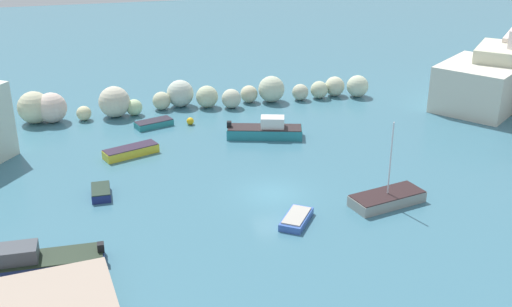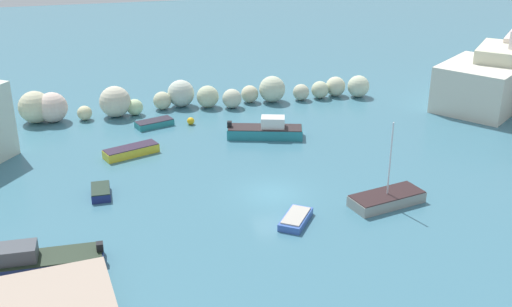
{
  "view_description": "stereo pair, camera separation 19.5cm",
  "coord_description": "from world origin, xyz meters",
  "px_view_note": "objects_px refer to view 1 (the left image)",
  "views": [
    {
      "loc": [
        -10.45,
        -36.46,
        18.91
      ],
      "look_at": [
        0.0,
        4.69,
        1.0
      ],
      "focal_mm": 44.36,
      "sensor_mm": 36.0,
      "label": 1
    },
    {
      "loc": [
        -10.26,
        -36.5,
        18.91
      ],
      "look_at": [
        0.0,
        4.69,
        1.0
      ],
      "focal_mm": 44.36,
      "sensor_mm": 36.0,
      "label": 2
    }
  ],
  "objects_px": {
    "moored_boat_5": "(296,219)",
    "moored_boat_6": "(266,130)",
    "channel_buoy": "(190,121)",
    "moored_boat_3": "(34,261)",
    "moored_boat_0": "(154,123)",
    "moored_boat_2": "(101,192)",
    "moored_boat_4": "(387,198)",
    "moored_boat_1": "(131,151)"
  },
  "relations": [
    {
      "from": "moored_boat_5",
      "to": "moored_boat_6",
      "type": "xyz_separation_m",
      "value": [
        1.91,
        14.28,
        0.35
      ]
    },
    {
      "from": "moored_boat_0",
      "to": "moored_boat_1",
      "type": "xyz_separation_m",
      "value": [
        -2.34,
        -5.95,
        0.07
      ]
    },
    {
      "from": "moored_boat_5",
      "to": "moored_boat_6",
      "type": "relative_size",
      "value": 0.5
    },
    {
      "from": "channel_buoy",
      "to": "moored_boat_5",
      "type": "xyz_separation_m",
      "value": [
        3.64,
        -18.76,
        -0.07
      ]
    },
    {
      "from": "moored_boat_1",
      "to": "moored_boat_6",
      "type": "bearing_deg",
      "value": -14.63
    },
    {
      "from": "moored_boat_1",
      "to": "moored_boat_3",
      "type": "distance_m",
      "value": 15.88
    },
    {
      "from": "moored_boat_5",
      "to": "moored_boat_6",
      "type": "height_order",
      "value": "moored_boat_6"
    },
    {
      "from": "moored_boat_2",
      "to": "moored_boat_5",
      "type": "relative_size",
      "value": 0.71
    },
    {
      "from": "moored_boat_4",
      "to": "moored_boat_1",
      "type": "bearing_deg",
      "value": 128.62
    },
    {
      "from": "moored_boat_3",
      "to": "moored_boat_4",
      "type": "distance_m",
      "value": 21.71
    },
    {
      "from": "moored_boat_0",
      "to": "moored_boat_2",
      "type": "distance_m",
      "value": 13.36
    },
    {
      "from": "channel_buoy",
      "to": "moored_boat_5",
      "type": "bearing_deg",
      "value": -79.02
    },
    {
      "from": "moored_boat_3",
      "to": "moored_boat_5",
      "type": "relative_size",
      "value": 2.13
    },
    {
      "from": "moored_boat_0",
      "to": "moored_boat_6",
      "type": "distance_m",
      "value": 9.87
    },
    {
      "from": "channel_buoy",
      "to": "moored_boat_4",
      "type": "bearing_deg",
      "value": -60.63
    },
    {
      "from": "moored_boat_1",
      "to": "moored_boat_4",
      "type": "relative_size",
      "value": 0.78
    },
    {
      "from": "moored_boat_5",
      "to": "moored_boat_6",
      "type": "bearing_deg",
      "value": -152.62
    },
    {
      "from": "moored_boat_2",
      "to": "moored_boat_3",
      "type": "xyz_separation_m",
      "value": [
        -3.68,
        -8.12,
        0.26
      ]
    },
    {
      "from": "moored_boat_1",
      "to": "moored_boat_4",
      "type": "distance_m",
      "value": 19.72
    },
    {
      "from": "channel_buoy",
      "to": "moored_boat_3",
      "type": "xyz_separation_m",
      "value": [
        -11.52,
        -20.33,
        0.24
      ]
    },
    {
      "from": "moored_boat_4",
      "to": "moored_boat_5",
      "type": "height_order",
      "value": "moored_boat_4"
    },
    {
      "from": "moored_boat_1",
      "to": "moored_boat_5",
      "type": "distance_m",
      "value": 15.93
    },
    {
      "from": "channel_buoy",
      "to": "moored_boat_6",
      "type": "bearing_deg",
      "value": -38.89
    },
    {
      "from": "moored_boat_3",
      "to": "moored_boat_4",
      "type": "height_order",
      "value": "moored_boat_4"
    },
    {
      "from": "moored_boat_0",
      "to": "moored_boat_5",
      "type": "height_order",
      "value": "moored_boat_0"
    },
    {
      "from": "moored_boat_2",
      "to": "channel_buoy",
      "type": "bearing_deg",
      "value": -32.81
    },
    {
      "from": "moored_boat_6",
      "to": "moored_boat_5",
      "type": "bearing_deg",
      "value": -81.32
    },
    {
      "from": "channel_buoy",
      "to": "moored_boat_2",
      "type": "bearing_deg",
      "value": -122.71
    },
    {
      "from": "moored_boat_3",
      "to": "moored_boat_2",
      "type": "bearing_deg",
      "value": -113.61
    },
    {
      "from": "moored_boat_4",
      "to": "moored_boat_5",
      "type": "distance_m",
      "value": 6.48
    },
    {
      "from": "moored_boat_2",
      "to": "moored_boat_4",
      "type": "relative_size",
      "value": 0.4
    },
    {
      "from": "moored_boat_0",
      "to": "moored_boat_3",
      "type": "relative_size",
      "value": 0.51
    },
    {
      "from": "moored_boat_3",
      "to": "channel_buoy",
      "type": "bearing_deg",
      "value": -118.78
    },
    {
      "from": "moored_boat_4",
      "to": "channel_buoy",
      "type": "bearing_deg",
      "value": 106.24
    },
    {
      "from": "channel_buoy",
      "to": "moored_boat_1",
      "type": "bearing_deg",
      "value": -133.77
    },
    {
      "from": "moored_boat_1",
      "to": "moored_boat_2",
      "type": "xyz_separation_m",
      "value": [
        -2.41,
        -6.54,
        -0.05
      ]
    },
    {
      "from": "moored_boat_4",
      "to": "moored_boat_6",
      "type": "xyz_separation_m",
      "value": [
        -4.5,
        13.39,
        0.2
      ]
    },
    {
      "from": "moored_boat_1",
      "to": "moored_boat_5",
      "type": "xyz_separation_m",
      "value": [
        9.07,
        -13.09,
        -0.1
      ]
    },
    {
      "from": "channel_buoy",
      "to": "moored_boat_5",
      "type": "relative_size",
      "value": 0.2
    },
    {
      "from": "moored_boat_1",
      "to": "moored_boat_5",
      "type": "height_order",
      "value": "moored_boat_1"
    },
    {
      "from": "moored_boat_2",
      "to": "moored_boat_3",
      "type": "distance_m",
      "value": 8.92
    },
    {
      "from": "moored_boat_0",
      "to": "moored_boat_1",
      "type": "height_order",
      "value": "moored_boat_1"
    }
  ]
}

